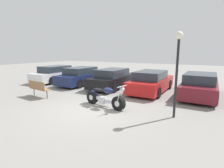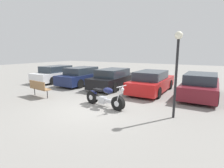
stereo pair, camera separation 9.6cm
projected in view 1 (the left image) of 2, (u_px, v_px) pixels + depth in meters
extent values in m
plane|color=gray|center=(91.00, 109.00, 7.59)|extent=(60.00, 60.00, 0.00)
cylinder|color=black|center=(118.00, 103.00, 7.35)|extent=(0.64, 0.31, 0.62)
cylinder|color=silver|center=(118.00, 103.00, 7.35)|extent=(0.28, 0.26, 0.25)
cylinder|color=black|center=(93.00, 97.00, 8.35)|extent=(0.64, 0.31, 0.62)
cylinder|color=silver|center=(93.00, 97.00, 8.35)|extent=(0.28, 0.26, 0.25)
cube|color=silver|center=(105.00, 100.00, 7.85)|extent=(1.21, 0.32, 0.12)
cube|color=silver|center=(103.00, 100.00, 7.92)|extent=(0.38, 0.30, 0.30)
ellipsoid|color=#191E4C|center=(108.00, 90.00, 7.62)|extent=(0.56, 0.38, 0.25)
cube|color=black|center=(98.00, 90.00, 8.02)|extent=(0.48, 0.31, 0.09)
ellipsoid|color=#191E4C|center=(93.00, 93.00, 8.28)|extent=(0.51, 0.28, 0.20)
cylinder|color=silver|center=(119.00, 95.00, 7.16)|extent=(0.22, 0.07, 0.76)
cylinder|color=silver|center=(122.00, 95.00, 7.29)|extent=(0.22, 0.07, 0.76)
cylinder|color=silver|center=(122.00, 86.00, 7.10)|extent=(0.14, 0.62, 0.03)
sphere|color=silver|center=(123.00, 89.00, 7.09)|extent=(0.15, 0.15, 0.15)
cylinder|color=silver|center=(102.00, 100.00, 8.18)|extent=(1.20, 0.29, 0.08)
cube|color=white|center=(58.00, 75.00, 14.61)|extent=(1.71, 4.41, 0.66)
cube|color=#28333D|center=(55.00, 69.00, 14.28)|extent=(1.51, 2.29, 0.49)
cylinder|color=black|center=(63.00, 75.00, 16.20)|extent=(0.20, 0.61, 0.61)
cylinder|color=black|center=(76.00, 76.00, 15.42)|extent=(0.20, 0.61, 0.61)
cylinder|color=black|center=(38.00, 79.00, 13.88)|extent=(0.20, 0.61, 0.61)
cylinder|color=black|center=(52.00, 81.00, 13.09)|extent=(0.20, 0.61, 0.61)
cube|color=#19234C|center=(83.00, 78.00, 13.34)|extent=(1.71, 4.41, 0.66)
cube|color=#28333D|center=(81.00, 71.00, 13.01)|extent=(1.51, 2.29, 0.49)
cylinder|color=black|center=(86.00, 77.00, 14.93)|extent=(0.20, 0.61, 0.61)
cylinder|color=black|center=(102.00, 79.00, 14.14)|extent=(0.20, 0.61, 0.61)
cylinder|color=black|center=(62.00, 82.00, 12.60)|extent=(0.20, 0.61, 0.61)
cylinder|color=black|center=(79.00, 84.00, 11.82)|extent=(0.20, 0.61, 0.61)
cube|color=black|center=(114.00, 80.00, 12.11)|extent=(1.71, 4.41, 0.66)
cube|color=#28333D|center=(112.00, 73.00, 11.78)|extent=(1.51, 2.29, 0.49)
cylinder|color=black|center=(114.00, 79.00, 13.70)|extent=(0.20, 0.61, 0.61)
cylinder|color=black|center=(132.00, 81.00, 12.91)|extent=(0.20, 0.61, 0.61)
cylinder|color=black|center=(93.00, 85.00, 11.37)|extent=(0.20, 0.61, 0.61)
cylinder|color=black|center=(114.00, 88.00, 10.58)|extent=(0.20, 0.61, 0.61)
cube|color=red|center=(152.00, 84.00, 10.81)|extent=(1.71, 4.41, 0.66)
cube|color=#28333D|center=(151.00, 75.00, 10.48)|extent=(1.51, 2.29, 0.49)
cylinder|color=black|center=(146.00, 82.00, 12.40)|extent=(0.20, 0.61, 0.61)
cylinder|color=black|center=(169.00, 84.00, 11.61)|extent=(0.20, 0.61, 0.61)
cylinder|color=black|center=(131.00, 89.00, 10.07)|extent=(0.20, 0.61, 0.61)
cylinder|color=black|center=(158.00, 93.00, 9.28)|extent=(0.20, 0.61, 0.61)
cube|color=maroon|center=(200.00, 88.00, 9.67)|extent=(1.71, 4.41, 0.66)
cube|color=#28333D|center=(200.00, 78.00, 9.34)|extent=(1.51, 2.29, 0.49)
cylinder|color=black|center=(187.00, 85.00, 11.26)|extent=(0.20, 0.61, 0.61)
cylinder|color=black|center=(216.00, 88.00, 10.47)|extent=(0.20, 0.61, 0.61)
cylinder|color=black|center=(180.00, 94.00, 8.93)|extent=(0.20, 0.61, 0.61)
cylinder|color=black|center=(216.00, 98.00, 8.14)|extent=(0.20, 0.61, 0.61)
cube|color=#997047|center=(40.00, 89.00, 9.57)|extent=(1.47, 0.54, 0.05)
cube|color=#997047|center=(37.00, 85.00, 9.38)|extent=(1.43, 0.18, 0.44)
cylinder|color=black|center=(34.00, 91.00, 9.96)|extent=(0.04, 0.04, 0.45)
cylinder|color=black|center=(47.00, 94.00, 9.25)|extent=(0.04, 0.04, 0.45)
cylinder|color=black|center=(176.00, 79.00, 6.36)|extent=(0.09, 0.09, 2.91)
sphere|color=white|center=(179.00, 35.00, 6.08)|extent=(0.28, 0.28, 0.28)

